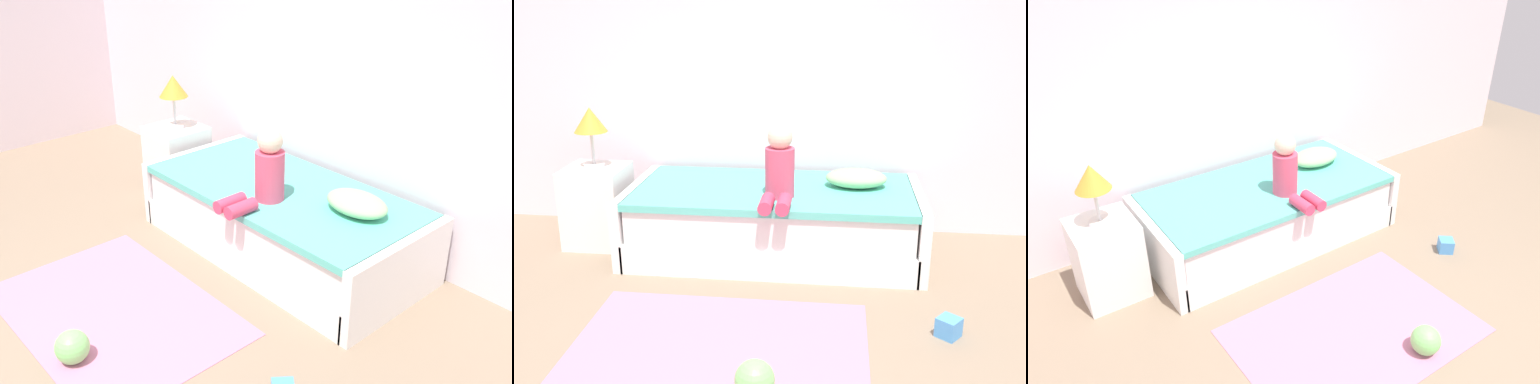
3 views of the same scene
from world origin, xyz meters
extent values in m
cube|color=white|center=(0.00, 2.60, 1.45)|extent=(7.20, 0.10, 2.90)
cube|color=white|center=(-0.18, 2.00, 0.10)|extent=(2.00, 1.00, 0.20)
cube|color=white|center=(-0.18, 2.00, 0.33)|extent=(1.94, 0.94, 0.25)
cube|color=#59C6B2|center=(-0.18, 2.00, 0.47)|extent=(1.98, 0.98, 0.05)
cube|color=white|center=(-1.20, 2.00, 0.25)|extent=(0.07, 1.00, 0.50)
cube|color=white|center=(0.84, 2.00, 0.25)|extent=(0.07, 1.00, 0.50)
cube|color=white|center=(-1.53, 2.03, 0.30)|extent=(0.44, 0.44, 0.60)
cylinder|color=silver|center=(-1.53, 2.03, 0.61)|extent=(0.15, 0.15, 0.03)
cylinder|color=silver|center=(-1.53, 2.03, 0.75)|extent=(0.02, 0.02, 0.24)
cone|color=#F29E33|center=(-1.53, 2.03, 0.96)|extent=(0.24, 0.24, 0.18)
cylinder|color=#E04C6B|center=(-0.12, 1.82, 0.67)|extent=(0.20, 0.20, 0.34)
sphere|color=beige|center=(-0.12, 1.82, 0.92)|extent=(0.17, 0.17, 0.17)
cylinder|color=#D83F60|center=(-0.17, 1.52, 0.55)|extent=(0.09, 0.22, 0.09)
cylinder|color=#D83F60|center=(-0.06, 1.52, 0.55)|extent=(0.09, 0.22, 0.09)
ellipsoid|color=#99CC8C|center=(0.41, 2.10, 0.56)|extent=(0.44, 0.30, 0.13)
sphere|color=#7FD872|center=(-0.08, 0.30, 0.10)|extent=(0.19, 0.19, 0.19)
cube|color=pink|center=(-0.33, 0.70, 0.00)|extent=(1.60, 1.10, 0.01)
cube|color=#4C99E5|center=(0.92, 0.96, 0.06)|extent=(0.16, 0.16, 0.11)
camera|label=1|loc=(2.51, -0.65, 2.25)|focal=41.30mm
camera|label=2|loc=(0.27, -2.03, 1.78)|focal=41.51mm
camera|label=3|loc=(-2.16, -1.10, 2.48)|focal=35.29mm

